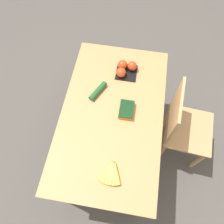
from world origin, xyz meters
TOP-DOWN VIEW (x-y plane):
  - ground_plane at (0.00, 0.00)m, footprint 12.00×12.00m
  - dining_table at (0.00, 0.00)m, footprint 1.33×0.77m
  - chair at (-0.10, 0.60)m, footprint 0.45×0.43m
  - banana_bunch at (0.44, 0.07)m, footprint 0.16×0.16m
  - tomato_pack at (-0.41, 0.04)m, footprint 0.17×0.17m
  - carrot_bag at (-0.04, 0.10)m, footprint 0.15×0.11m
  - cucumber_near at (-0.17, -0.14)m, footprint 0.18×0.12m

SIDE VIEW (x-z plane):
  - ground_plane at x=0.00m, z-range 0.00..0.00m
  - chair at x=-0.10m, z-range 0.02..0.93m
  - dining_table at x=0.00m, z-range 0.26..1.00m
  - banana_bunch at x=0.44m, z-range 0.74..0.77m
  - cucumber_near at x=-0.17m, z-range 0.74..0.78m
  - carrot_bag at x=-0.04m, z-range 0.74..0.78m
  - tomato_pack at x=-0.41m, z-range 0.73..0.82m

